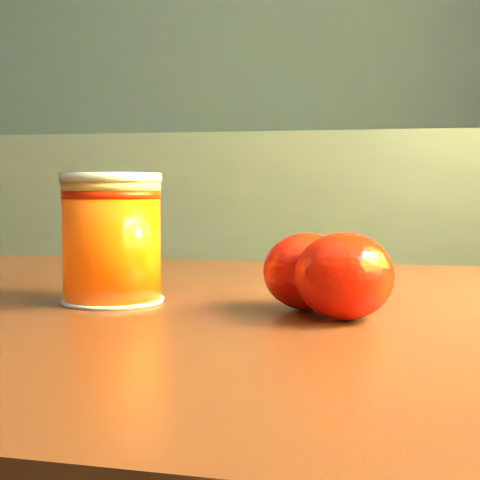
# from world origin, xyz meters

# --- Properties ---
(kitchen_counter) EXTENTS (3.15, 0.60, 0.90)m
(kitchen_counter) POSITION_xyz_m (0.00, 1.45, 0.45)
(kitchen_counter) COLOR #4F4E53
(kitchen_counter) RESTS_ON ground
(table) EXTENTS (0.93, 0.67, 0.68)m
(table) POSITION_xyz_m (0.96, 0.14, 0.59)
(table) COLOR #5B2716
(table) RESTS_ON ground
(juice_glass) EXTENTS (0.08, 0.08, 0.10)m
(juice_glass) POSITION_xyz_m (0.85, 0.14, 0.73)
(juice_glass) COLOR #FF4905
(juice_glass) RESTS_ON table
(orange_front) EXTENTS (0.09, 0.09, 0.06)m
(orange_front) POSITION_xyz_m (1.03, 0.09, 0.71)
(orange_front) COLOR red
(orange_front) RESTS_ON table
(orange_back) EXTENTS (0.08, 0.08, 0.06)m
(orange_back) POSITION_xyz_m (1.00, 0.13, 0.71)
(orange_back) COLOR red
(orange_back) RESTS_ON table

